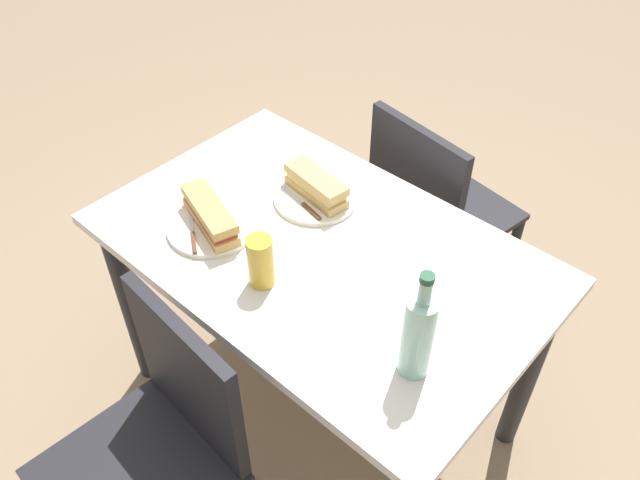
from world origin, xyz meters
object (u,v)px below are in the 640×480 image
water_bottle (418,335)px  beer_glass (261,262)px  knife_near (303,204)px  chair_near (431,211)px  dining_table (320,277)px  plate_far (212,226)px  plate_near (316,197)px  baguette_sandwich_far (210,215)px  knife_far (193,233)px  baguette_sandwich_near (316,185)px  chair_far (162,443)px

water_bottle → beer_glass: bearing=5.3°
knife_near → beer_glass: 0.29m
chair_near → beer_glass: (0.01, 0.75, 0.31)m
dining_table → plate_far: plate_far is taller
dining_table → chair_near: (0.01, -0.56, -0.13)m
plate_near → baguette_sandwich_far: 0.31m
water_bottle → beer_glass: 0.43m
plate_far → knife_far: knife_far is taller
baguette_sandwich_near → plate_near: bearing=0.0°
baguette_sandwich_far → baguette_sandwich_near: bearing=-113.8°
beer_glass → baguette_sandwich_far: bearing=-10.8°
chair_far → beer_glass: beer_glass is taller
chair_near → knife_far: size_ratio=5.47×
baguette_sandwich_far → plate_near: bearing=-113.8°
knife_near → baguette_sandwich_far: (0.13, 0.22, 0.03)m
knife_near → plate_near: bearing=-86.8°
plate_near → water_bottle: (-0.54, 0.28, 0.11)m
chair_far → plate_near: size_ratio=3.52×
baguette_sandwich_near → water_bottle: bearing=152.4°
chair_near → baguette_sandwich_near: (0.12, 0.43, 0.29)m
chair_near → baguette_sandwich_near: bearing=74.0°
knife_near → water_bottle: bearing=157.0°
dining_table → chair_near: chair_near is taller
chair_far → water_bottle: size_ratio=2.92×
chair_far → water_bottle: bearing=-134.0°
plate_near → baguette_sandwich_far: baguette_sandwich_far is taller
knife_far → chair_far: bearing=126.9°
dining_table → water_bottle: bearing=159.7°
chair_far → baguette_sandwich_far: chair_far is taller
knife_near → baguette_sandwich_far: bearing=60.5°
dining_table → plate_near: size_ratio=4.89×
dining_table → plate_far: (0.26, 0.14, 0.12)m
chair_far → plate_near: bearing=-78.5°
chair_far → plate_near: chair_far is taller
chair_far → plate_near: (0.14, -0.70, 0.25)m
knife_near → plate_far: (0.13, 0.22, -0.01)m
plate_near → dining_table: bearing=135.5°
knife_far → beer_glass: size_ratio=1.11×
baguette_sandwich_far → beer_glass: size_ratio=1.74×
chair_far → knife_near: 0.71m
chair_near → baguette_sandwich_far: size_ratio=3.51×
dining_table → chair_far: bearing=90.6°
dining_table → baguette_sandwich_near: size_ratio=5.56×
chair_near → knife_near: chair_near is taller
water_bottle → beer_glass: size_ratio=2.09×
baguette_sandwich_near → baguette_sandwich_far: 0.30m
plate_far → chair_near: bearing=-109.1°
knife_near → plate_far: 0.25m
plate_near → water_bottle: water_bottle is taller
water_bottle → baguette_sandwich_far: bearing=-0.5°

